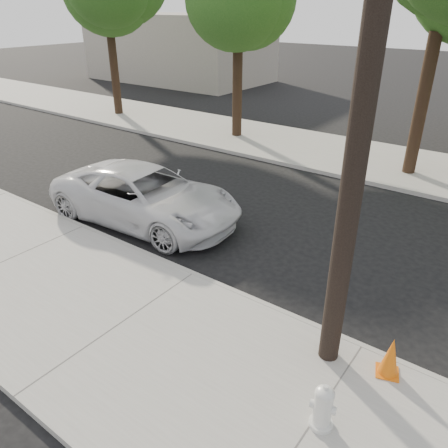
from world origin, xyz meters
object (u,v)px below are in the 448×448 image
(police_cruiser, at_px, (146,196))
(traffic_cone, at_px, (391,357))
(utility_pole, at_px, (366,88))
(fire_hydrant, at_px, (323,408))

(police_cruiser, bearing_deg, traffic_cone, -108.43)
(utility_pole, bearing_deg, traffic_cone, 11.60)
(utility_pole, height_order, fire_hydrant, utility_pole)
(police_cruiser, distance_m, traffic_cone, 7.84)
(utility_pole, xyz_separation_m, traffic_cone, (0.97, 0.20, -4.20))
(police_cruiser, relative_size, fire_hydrant, 7.73)
(utility_pole, relative_size, police_cruiser, 1.58)
(police_cruiser, xyz_separation_m, fire_hydrant, (7.14, -3.51, -0.28))
(traffic_cone, bearing_deg, utility_pole, -168.40)
(police_cruiser, height_order, traffic_cone, police_cruiser)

